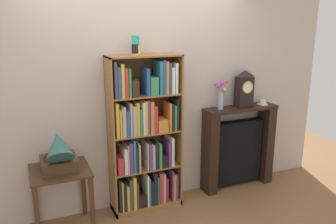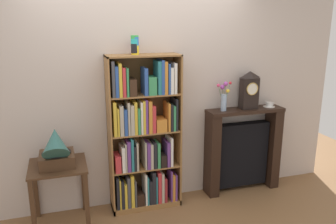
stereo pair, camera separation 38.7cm
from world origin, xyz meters
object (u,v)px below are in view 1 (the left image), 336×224
Objects in this scene: mantel_clock at (244,88)px; teacup_with_saucer at (263,102)px; side_table_left at (61,184)px; flower_vase at (221,96)px; cup_stack at (136,45)px; fireplace_mantel at (238,147)px; bookshelf at (145,140)px; gramophone at (59,154)px.

mantel_clock reaches higher than teacup_with_saucer.
teacup_with_saucer reaches higher than side_table_left.
flower_vase is (-0.32, 0.01, -0.06)m from mantel_clock.
cup_stack is at bearing -179.53° from flower_vase.
cup_stack is 0.19× the size of fireplace_mantel.
bookshelf is 1.31m from fireplace_mantel.
fireplace_mantel is at bearing 4.20° from side_table_left.
flower_vase is at bearing 177.51° from mantel_clock.
fireplace_mantel is (2.21, 0.22, -0.34)m from gramophone.
flower_vase is (-0.29, -0.01, 0.71)m from fireplace_mantel.
gramophone is (-0.86, -0.20, -0.99)m from cup_stack.
teacup_with_saucer reaches higher than fireplace_mantel.
teacup_with_saucer is at bearing -1.09° from flower_vase.
teacup_with_saucer is at bearing 3.20° from side_table_left.
cup_stack reaches higher than mantel_clock.
cup_stack is at bearing 179.78° from mantel_clock.
gramophone is at bearing -175.10° from mantel_clock.
cup_stack is at bearing 156.79° from bookshelf.
bookshelf is 3.71× the size of gramophone.
bookshelf is 1.04m from cup_stack.
side_table_left is (-0.86, -0.15, -1.33)m from cup_stack.
fireplace_mantel is 0.77m from mantel_clock.
mantel_clock is 1.31× the size of flower_vase.
flower_vase reaches higher than side_table_left.
mantel_clock is 0.33m from flower_vase.
gramophone reaches higher than teacup_with_saucer.
fireplace_mantel is at bearing 0.72° from cup_stack.
teacup_with_saucer is at bearing 0.44° from mantel_clock.
bookshelf is at bearing 7.10° from side_table_left.
fireplace_mantel reaches higher than side_table_left.
cup_stack is 1.49m from mantel_clock.
gramophone is 0.44× the size of fireplace_mantel.
mantel_clock reaches higher than fireplace_mantel.
bookshelf is 0.95m from gramophone.
fireplace_mantel is (2.21, 0.16, 0.00)m from side_table_left.
gramophone is at bearing -173.87° from flower_vase.
bookshelf is at bearing -177.92° from fireplace_mantel.
bookshelf reaches higher than teacup_with_saucer.
bookshelf is at bearing -177.81° from flower_vase.
side_table_left is at bearing 90.00° from gramophone.
bookshelf is 5.01× the size of flower_vase.
mantel_clock is (2.25, 0.19, 0.43)m from gramophone.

